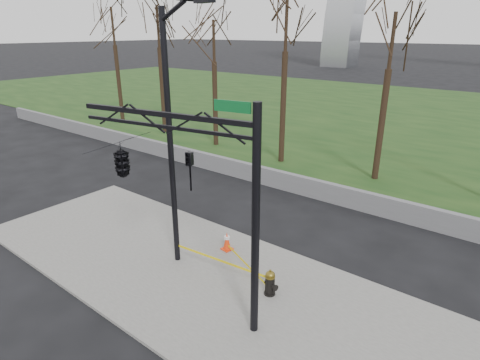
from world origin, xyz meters
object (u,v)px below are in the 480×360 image
Objects in this scene: street_light at (173,128)px; traffic_cone at (227,241)px; fire_hydrant at (270,283)px; traffic_signal_mast at (144,163)px.

traffic_cone is at bearing 77.90° from street_light.
traffic_signal_mast reaches higher than fire_hydrant.
fire_hydrant reaches higher than traffic_cone.
traffic_signal_mast is (-0.09, -3.22, 3.71)m from traffic_cone.
street_light is (-0.70, -1.57, 4.26)m from traffic_cone.
traffic_signal_mast is at bearing -57.61° from street_light.
traffic_cone is 4.59m from street_light.
street_light is 1.37× the size of traffic_signal_mast.
traffic_cone is 0.11× the size of traffic_signal_mast.
traffic_cone is at bearing 78.33° from traffic_signal_mast.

